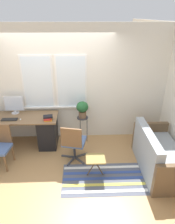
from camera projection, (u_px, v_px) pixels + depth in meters
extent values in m
plane|color=tan|center=(59.00, 152.00, 4.55)|extent=(14.00, 14.00, 0.00)
cube|color=white|center=(59.00, 86.00, 4.61)|extent=(9.00, 0.06, 2.70)
cube|color=white|center=(38.00, 83.00, 4.53)|extent=(0.71, 0.02, 1.25)
cube|color=white|center=(38.00, 83.00, 4.52)|extent=(0.64, 0.01, 1.18)
cube|color=white|center=(71.00, 82.00, 4.55)|extent=(0.71, 0.02, 1.25)
cube|color=white|center=(71.00, 82.00, 4.54)|extent=(0.64, 0.01, 1.18)
cube|color=white|center=(56.00, 107.00, 4.81)|extent=(1.52, 0.11, 0.04)
cube|color=brown|center=(13.00, 118.00, 4.48)|extent=(1.96, 0.65, 0.03)
cube|color=black|center=(48.00, 132.00, 4.67)|extent=(0.40, 0.57, 0.73)
cylinder|color=silver|center=(15.00, 113.00, 4.66)|extent=(0.17, 0.17, 0.02)
cylinder|color=silver|center=(15.00, 111.00, 4.64)|extent=(0.04, 0.04, 0.06)
cube|color=silver|center=(14.00, 103.00, 4.56)|extent=(0.43, 0.02, 0.36)
cube|color=silver|center=(14.00, 104.00, 4.55)|extent=(0.41, 0.01, 0.33)
cube|color=black|center=(9.00, 119.00, 4.36)|extent=(0.34, 0.13, 0.02)
ellipsoid|color=silver|center=(20.00, 119.00, 4.35)|extent=(0.04, 0.06, 0.03)
cube|color=orange|center=(48.00, 119.00, 4.36)|extent=(0.18, 0.18, 0.02)
cube|color=red|center=(48.00, 118.00, 4.34)|extent=(0.15, 0.16, 0.04)
cube|color=black|center=(48.00, 117.00, 4.33)|extent=(0.22, 0.16, 0.04)
cylinder|color=brown|center=(6.00, 163.00, 3.91)|extent=(0.04, 0.04, 0.40)
cylinder|color=brown|center=(13.00, 152.00, 4.23)|extent=(0.04, 0.04, 0.40)
cube|color=brown|center=(2.00, 133.00, 4.07)|extent=(0.37, 0.08, 0.42)
cube|color=#47474C|center=(68.00, 156.00, 4.40)|extent=(0.30, 0.10, 0.03)
cube|color=#47474C|center=(71.00, 161.00, 4.25)|extent=(0.18, 0.28, 0.03)
cube|color=#47474C|center=(80.00, 160.00, 4.27)|extent=(0.23, 0.25, 0.03)
cube|color=#47474C|center=(81.00, 155.00, 4.43)|extent=(0.29, 0.15, 0.03)
cube|color=#47474C|center=(74.00, 153.00, 4.51)|extent=(0.07, 0.31, 0.03)
cylinder|color=#333338|center=(75.00, 150.00, 4.29)|extent=(0.04, 0.04, 0.37)
cube|color=#4C6699|center=(74.00, 141.00, 4.19)|extent=(0.53, 0.51, 0.06)
cube|color=brown|center=(71.00, 138.00, 3.88)|extent=(0.41, 0.12, 0.41)
cube|color=#9EA8B2|center=(160.00, 159.00, 3.99)|extent=(0.76, 1.30, 0.46)
cube|color=#9EA8B2|center=(148.00, 142.00, 3.79)|extent=(0.16, 1.30, 0.39)
cube|color=brown|center=(150.00, 136.00, 4.56)|extent=(0.76, 0.09, 0.67)
cylinder|color=#333338|center=(82.00, 118.00, 4.67)|extent=(0.25, 0.25, 0.02)
cylinder|color=#333338|center=(87.00, 130.00, 4.82)|extent=(0.01, 0.01, 0.65)
cylinder|color=#333338|center=(80.00, 128.00, 4.89)|extent=(0.01, 0.01, 0.65)
cylinder|color=#333338|center=(80.00, 132.00, 4.73)|extent=(0.01, 0.01, 0.65)
cylinder|color=brown|center=(82.00, 114.00, 4.63)|extent=(0.17, 0.17, 0.15)
ellipsoid|color=#235B2D|center=(82.00, 107.00, 4.54)|extent=(0.28, 0.28, 0.25)
cube|color=#565B6B|center=(103.00, 179.00, 3.82)|extent=(1.57, 0.85, 0.01)
cube|color=white|center=(105.00, 191.00, 3.54)|extent=(1.54, 0.07, 0.00)
cube|color=#DBCC4C|center=(104.00, 185.00, 3.68)|extent=(1.54, 0.07, 0.00)
cube|color=#334C99|center=(103.00, 178.00, 3.82)|extent=(1.54, 0.07, 0.00)
cube|color=#334C99|center=(103.00, 173.00, 3.96)|extent=(1.54, 0.07, 0.00)
cube|color=white|center=(102.00, 167.00, 4.10)|extent=(1.54, 0.07, 0.00)
cube|color=olive|center=(96.00, 159.00, 3.73)|extent=(0.36, 0.31, 0.02)
cylinder|color=#4C3D2D|center=(92.00, 167.00, 3.82)|extent=(0.21, 0.02, 0.40)
cylinder|color=#4C3D2D|center=(99.00, 167.00, 3.83)|extent=(0.21, 0.02, 0.40)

